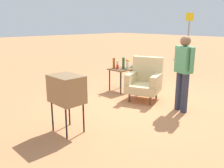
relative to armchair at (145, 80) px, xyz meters
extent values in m
plane|color=#C17A4C|center=(0.26, -0.27, -0.50)|extent=(60.00, 60.00, 0.00)
cylinder|color=brown|center=(-0.11, -0.44, -0.39)|extent=(0.05, 0.05, 0.22)
cylinder|color=brown|center=(0.38, -0.25, -0.39)|extent=(0.05, 0.05, 0.22)
cylinder|color=brown|center=(-0.31, 0.06, -0.39)|extent=(0.05, 0.05, 0.22)
cylinder|color=brown|center=(0.19, 0.25, -0.39)|extent=(0.05, 0.05, 0.22)
cube|color=#CCB784|center=(0.04, -0.09, -0.18)|extent=(0.98, 0.98, 0.20)
cube|color=#CCB784|center=(-0.08, 0.20, 0.24)|extent=(0.77, 0.43, 0.64)
cube|color=#CCB784|center=(-0.26, -0.21, 0.05)|extent=(0.38, 0.69, 0.26)
cube|color=#CCB784|center=(0.33, 0.02, 0.05)|extent=(0.38, 0.69, 0.26)
cylinder|color=black|center=(-1.20, -0.09, -0.19)|extent=(0.04, 0.04, 0.61)
cylinder|color=black|center=(-0.75, -0.09, -0.19)|extent=(0.04, 0.04, 0.61)
cylinder|color=black|center=(-1.20, 0.36, -0.19)|extent=(0.04, 0.04, 0.61)
cylinder|color=black|center=(-0.75, 0.36, -0.19)|extent=(0.04, 0.04, 0.61)
cube|color=brown|center=(-0.98, 0.13, 0.13)|extent=(0.56, 0.56, 0.03)
cylinder|color=black|center=(0.47, -2.29, -0.22)|extent=(0.03, 0.03, 0.55)
cylinder|color=black|center=(0.03, -2.29, -0.22)|extent=(0.03, 0.03, 0.55)
cylinder|color=black|center=(0.48, -2.65, -0.22)|extent=(0.03, 0.03, 0.55)
cylinder|color=black|center=(0.04, -2.65, -0.22)|extent=(0.03, 0.03, 0.55)
cube|color=olive|center=(0.25, -2.47, 0.29)|extent=(0.60, 0.44, 0.48)
cube|color=#383D3F|center=(0.25, -2.24, 0.29)|extent=(0.42, 0.02, 0.34)
cylinder|color=#2D3347|center=(0.99, -0.04, -0.07)|extent=(0.14, 0.14, 0.86)
cylinder|color=#2D3347|center=(1.18, -0.10, -0.07)|extent=(0.14, 0.14, 0.86)
cube|color=#4C9366|center=(1.08, -0.07, 0.64)|extent=(0.41, 0.33, 0.56)
cylinder|color=#4C9366|center=(0.86, 0.01, 0.67)|extent=(0.09, 0.09, 0.50)
cylinder|color=#4C9366|center=(1.31, -0.15, 0.67)|extent=(0.09, 0.09, 0.50)
sphere|color=brown|center=(1.08, -0.07, 1.03)|extent=(0.22, 0.22, 0.22)
cylinder|color=gray|center=(-3.47, 8.23, 0.50)|extent=(0.08, 0.08, 2.00)
cube|color=yellow|center=(-3.47, 8.23, 1.72)|extent=(0.33, 0.33, 0.44)
cylinder|color=red|center=(-1.01, 0.03, 0.20)|extent=(0.07, 0.07, 0.12)
cylinder|color=brown|center=(-1.13, 0.01, 0.29)|extent=(0.07, 0.07, 0.30)
cylinder|color=#1E5623|center=(-0.91, 0.16, 0.30)|extent=(0.07, 0.07, 0.32)
cylinder|color=silver|center=(-1.17, 0.19, 0.24)|extent=(0.06, 0.06, 0.20)
cylinder|color=silver|center=(-0.85, 0.28, 0.23)|extent=(0.09, 0.09, 0.18)
sphere|color=yellow|center=(-0.85, 0.28, 0.37)|extent=(0.07, 0.07, 0.07)
sphere|color=#E04C66|center=(-0.89, 0.29, 0.37)|extent=(0.07, 0.07, 0.07)
sphere|color=orange|center=(-0.82, 0.27, 0.37)|extent=(0.07, 0.07, 0.07)
ellipsoid|color=olive|center=(-2.18, 2.17, -0.31)|extent=(0.49, 0.49, 0.38)
camera|label=1|loc=(3.67, -4.65, 1.40)|focal=38.56mm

